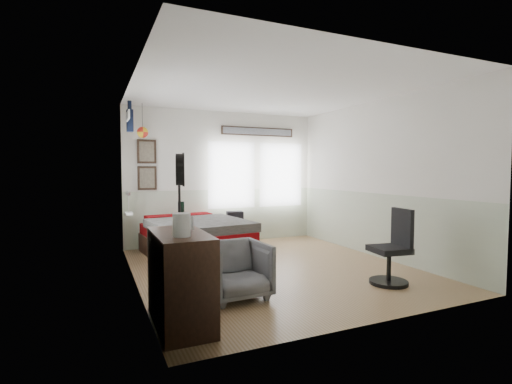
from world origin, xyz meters
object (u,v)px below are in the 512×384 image
nightstand (235,232)px  task_chair (393,253)px  dresser (180,279)px  bed (195,239)px  armchair (236,270)px

nightstand → task_chair: task_chair is taller
dresser → task_chair: (2.84, 0.16, -0.05)m
bed → armchair: 2.18m
nightstand → dresser: bearing=-124.0°
bed → nightstand: size_ratio=4.64×
nightstand → bed: bearing=-148.2°
bed → dresser: (-0.84, -2.68, 0.13)m
task_chair → bed: bearing=137.1°
dresser → armchair: dresser is taller
bed → armchair: size_ratio=3.06×
dresser → nightstand: 3.95m
bed → task_chair: size_ratio=2.22×
dresser → armchair: bearing=33.2°
bed → task_chair: task_chair is taller
dresser → armchair: (0.76, 0.50, -0.12)m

